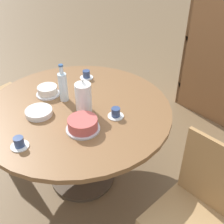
% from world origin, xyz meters
% --- Properties ---
extents(ground_plane, '(14.00, 14.00, 0.00)m').
position_xyz_m(ground_plane, '(0.00, 0.00, 0.00)').
color(ground_plane, brown).
extents(dining_table, '(1.39, 1.39, 0.75)m').
position_xyz_m(dining_table, '(0.00, 0.00, 0.61)').
color(dining_table, '#473828').
rests_on(dining_table, ground_plane).
extents(chair_a, '(0.43, 0.43, 0.93)m').
position_xyz_m(chair_a, '(1.01, 0.10, 0.49)').
color(chair_a, '#A87A47').
rests_on(chair_a, ground_plane).
extents(coffee_pot, '(0.12, 0.12, 0.26)m').
position_xyz_m(coffee_pot, '(0.07, 0.02, 0.86)').
color(coffee_pot, white).
rests_on(coffee_pot, dining_table).
extents(water_bottle, '(0.07, 0.07, 0.30)m').
position_xyz_m(water_bottle, '(-0.15, -0.01, 0.87)').
color(water_bottle, silver).
rests_on(water_bottle, dining_table).
extents(cake_main, '(0.23, 0.23, 0.08)m').
position_xyz_m(cake_main, '(0.24, -0.12, 0.79)').
color(cake_main, silver).
rests_on(cake_main, dining_table).
extents(cake_second, '(0.18, 0.18, 0.07)m').
position_xyz_m(cake_second, '(-0.30, -0.07, 0.78)').
color(cake_second, silver).
rests_on(cake_second, dining_table).
extents(cup_a, '(0.11, 0.11, 0.07)m').
position_xyz_m(cup_a, '(0.27, 0.14, 0.77)').
color(cup_a, white).
rests_on(cup_a, dining_table).
extents(cup_b, '(0.11, 0.11, 0.07)m').
position_xyz_m(cup_b, '(0.11, -0.51, 0.77)').
color(cup_b, white).
rests_on(cup_b, dining_table).
extents(cup_c, '(0.11, 0.11, 0.07)m').
position_xyz_m(cup_c, '(-0.32, 0.33, 0.77)').
color(cup_c, white).
rests_on(cup_c, dining_table).
extents(plate_stack, '(0.19, 0.19, 0.04)m').
position_xyz_m(plate_stack, '(-0.11, -0.25, 0.77)').
color(plate_stack, white).
rests_on(plate_stack, dining_table).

